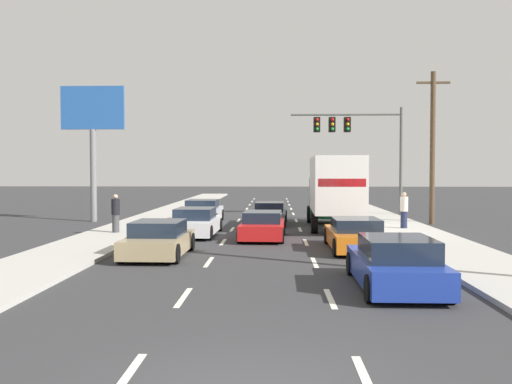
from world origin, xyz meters
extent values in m
plane|color=#333335|center=(0.00, 25.00, 0.00)|extent=(140.00, 140.00, 0.00)
cube|color=#B2AFA8|center=(6.77, 20.00, 0.07)|extent=(3.04, 80.00, 0.14)
cube|color=#B2AFA8|center=(-6.77, 20.00, 0.07)|extent=(3.04, 80.00, 0.14)
cube|color=silver|center=(-1.70, 0.72, 0.00)|extent=(0.14, 2.00, 0.01)
cube|color=silver|center=(-1.70, 5.72, 0.00)|extent=(0.14, 2.00, 0.01)
cube|color=silver|center=(-1.70, 10.72, 0.00)|extent=(0.14, 2.00, 0.01)
cube|color=silver|center=(-1.70, 15.72, 0.00)|extent=(0.14, 2.00, 0.01)
cube|color=silver|center=(-1.70, 20.72, 0.00)|extent=(0.14, 2.00, 0.01)
cube|color=silver|center=(-1.70, 25.72, 0.00)|extent=(0.14, 2.00, 0.01)
cube|color=silver|center=(-1.70, 30.72, 0.00)|extent=(0.14, 2.00, 0.01)
cube|color=silver|center=(-1.70, 35.72, 0.00)|extent=(0.14, 2.00, 0.01)
cube|color=silver|center=(-1.70, 40.72, 0.00)|extent=(0.14, 2.00, 0.01)
cube|color=silver|center=(-1.70, 45.72, 0.00)|extent=(0.14, 2.00, 0.01)
cube|color=silver|center=(-1.70, 50.72, 0.00)|extent=(0.14, 2.00, 0.01)
cube|color=silver|center=(1.70, 0.72, 0.00)|extent=(0.14, 2.00, 0.01)
cube|color=silver|center=(1.70, 5.72, 0.00)|extent=(0.14, 2.00, 0.01)
cube|color=silver|center=(1.70, 10.72, 0.00)|extent=(0.14, 2.00, 0.01)
cube|color=silver|center=(1.70, 15.72, 0.00)|extent=(0.14, 2.00, 0.01)
cube|color=silver|center=(1.70, 20.72, 0.00)|extent=(0.14, 2.00, 0.01)
cube|color=silver|center=(1.70, 25.72, 0.00)|extent=(0.14, 2.00, 0.01)
cube|color=silver|center=(1.70, 30.72, 0.00)|extent=(0.14, 2.00, 0.01)
cube|color=silver|center=(1.70, 35.72, 0.00)|extent=(0.14, 2.00, 0.01)
cube|color=silver|center=(1.70, 40.72, 0.00)|extent=(0.14, 2.00, 0.01)
cube|color=silver|center=(1.70, 45.72, 0.00)|extent=(0.14, 2.00, 0.01)
cube|color=silver|center=(1.70, 50.72, 0.00)|extent=(0.14, 2.00, 0.01)
cube|color=#B7BABF|center=(-3.64, 24.35, 0.48)|extent=(1.95, 4.22, 0.69)
cube|color=#192333|center=(-3.64, 24.14, 1.07)|extent=(1.69, 2.01, 0.48)
cylinder|color=black|center=(-4.50, 25.91, 0.32)|extent=(0.23, 0.64, 0.64)
cylinder|color=black|center=(-2.73, 25.88, 0.32)|extent=(0.23, 0.64, 0.64)
cylinder|color=black|center=(-4.55, 22.82, 0.32)|extent=(0.23, 0.64, 0.64)
cylinder|color=black|center=(-2.78, 22.79, 0.32)|extent=(0.23, 0.64, 0.64)
cube|color=white|center=(-3.16, 18.06, 0.45)|extent=(1.96, 4.66, 0.62)
cube|color=#192333|center=(-3.17, 17.90, 1.01)|extent=(1.69, 2.20, 0.50)
cylinder|color=black|center=(-4.00, 19.84, 0.32)|extent=(0.23, 0.64, 0.64)
cylinder|color=black|center=(-2.25, 19.81, 0.32)|extent=(0.23, 0.64, 0.64)
cylinder|color=black|center=(-4.07, 16.32, 0.32)|extent=(0.23, 0.64, 0.64)
cylinder|color=black|center=(-2.32, 16.28, 0.32)|extent=(0.23, 0.64, 0.64)
cube|color=tan|center=(-3.56, 11.85, 0.44)|extent=(1.91, 4.14, 0.59)
cube|color=#192333|center=(-3.56, 11.83, 0.98)|extent=(1.66, 2.05, 0.50)
cylinder|color=black|center=(-4.42, 13.36, 0.32)|extent=(0.23, 0.64, 0.64)
cylinder|color=black|center=(-2.67, 13.34, 0.32)|extent=(0.23, 0.64, 0.64)
cylinder|color=black|center=(-4.45, 10.35, 0.32)|extent=(0.23, 0.64, 0.64)
cylinder|color=black|center=(-2.71, 10.33, 0.32)|extent=(0.23, 0.64, 0.64)
cube|color=slate|center=(0.17, 23.48, 0.44)|extent=(1.88, 4.41, 0.60)
cube|color=#192333|center=(0.16, 23.37, 0.98)|extent=(1.59, 2.15, 0.48)
cylinder|color=black|center=(-0.57, 25.14, 0.32)|extent=(0.24, 0.65, 0.64)
cylinder|color=black|center=(1.03, 25.08, 0.32)|extent=(0.24, 0.65, 0.64)
cylinder|color=black|center=(-0.69, 21.89, 0.32)|extent=(0.24, 0.65, 0.64)
cylinder|color=black|center=(0.91, 21.83, 0.32)|extent=(0.24, 0.65, 0.64)
cube|color=red|center=(-0.09, 16.86, 0.44)|extent=(1.94, 4.26, 0.60)
cube|color=#192333|center=(-0.09, 16.71, 0.97)|extent=(1.65, 2.20, 0.46)
cylinder|color=black|center=(-0.86, 18.44, 0.32)|extent=(0.24, 0.65, 0.64)
cylinder|color=black|center=(0.80, 18.38, 0.32)|extent=(0.24, 0.65, 0.64)
cylinder|color=black|center=(-0.97, 15.34, 0.32)|extent=(0.24, 0.65, 0.64)
cylinder|color=black|center=(0.69, 15.28, 0.32)|extent=(0.24, 0.65, 0.64)
cube|color=white|center=(3.42, 20.21, 2.28)|extent=(2.45, 6.01, 2.67)
cube|color=red|center=(3.35, 17.25, 2.42)|extent=(2.08, 0.09, 0.36)
cube|color=#196B38|center=(3.51, 24.25, 1.41)|extent=(2.27, 2.17, 2.22)
cylinder|color=black|center=(2.41, 24.27, 0.48)|extent=(0.32, 0.97, 0.96)
cylinder|color=black|center=(4.62, 24.22, 0.48)|extent=(0.32, 0.97, 0.96)
cylinder|color=black|center=(2.28, 19.04, 0.48)|extent=(0.32, 0.97, 0.96)
cylinder|color=black|center=(4.50, 18.99, 0.48)|extent=(0.32, 0.97, 0.96)
cube|color=orange|center=(3.42, 13.64, 0.44)|extent=(1.90, 4.55, 0.59)
cube|color=#192333|center=(3.41, 13.49, 0.96)|extent=(1.66, 2.12, 0.46)
cylinder|color=black|center=(2.54, 15.37, 0.32)|extent=(0.22, 0.64, 0.64)
cylinder|color=black|center=(4.30, 15.36, 0.32)|extent=(0.22, 0.64, 0.64)
cylinder|color=black|center=(2.53, 11.92, 0.32)|extent=(0.22, 0.64, 0.64)
cylinder|color=black|center=(4.29, 11.91, 0.32)|extent=(0.22, 0.64, 0.64)
cube|color=#1E389E|center=(3.44, 6.98, 0.46)|extent=(1.91, 4.47, 0.64)
cube|color=#192333|center=(3.44, 6.63, 1.05)|extent=(1.66, 2.21, 0.53)
cylinder|color=black|center=(2.58, 8.66, 0.32)|extent=(0.23, 0.64, 0.64)
cylinder|color=black|center=(4.33, 8.65, 0.32)|extent=(0.23, 0.64, 0.64)
cylinder|color=black|center=(2.55, 5.31, 0.32)|extent=(0.23, 0.64, 0.64)
cylinder|color=black|center=(4.30, 5.30, 0.32)|extent=(0.23, 0.64, 0.64)
cylinder|color=#595B56|center=(8.55, 29.03, 3.50)|extent=(0.20, 0.20, 7.00)
cylinder|color=#595B56|center=(5.00, 29.03, 6.55)|extent=(7.09, 0.14, 0.14)
cube|color=black|center=(5.09, 29.03, 5.90)|extent=(0.40, 0.56, 0.95)
sphere|color=red|center=(5.09, 28.72, 6.20)|extent=(0.20, 0.20, 0.20)
sphere|color=orange|center=(5.09, 28.72, 5.90)|extent=(0.20, 0.20, 0.20)
sphere|color=green|center=(5.09, 28.72, 5.60)|extent=(0.20, 0.20, 0.20)
cube|color=black|center=(4.12, 29.03, 5.90)|extent=(0.40, 0.56, 0.95)
sphere|color=red|center=(4.12, 28.72, 6.20)|extent=(0.20, 0.20, 0.20)
sphere|color=orange|center=(4.12, 28.72, 5.90)|extent=(0.20, 0.20, 0.20)
sphere|color=green|center=(4.12, 28.72, 5.60)|extent=(0.20, 0.20, 0.20)
cube|color=black|center=(3.14, 29.03, 5.90)|extent=(0.40, 0.56, 0.95)
sphere|color=red|center=(3.14, 28.72, 6.20)|extent=(0.20, 0.20, 0.20)
sphere|color=orange|center=(3.14, 28.72, 5.90)|extent=(0.20, 0.20, 0.20)
sphere|color=green|center=(3.14, 28.72, 5.60)|extent=(0.20, 0.20, 0.20)
cylinder|color=brown|center=(9.04, 23.68, 4.16)|extent=(0.28, 0.28, 8.32)
cube|color=brown|center=(9.04, 23.68, 7.72)|extent=(1.80, 0.12, 0.12)
cylinder|color=slate|center=(-10.03, 24.71, 2.66)|extent=(0.36, 0.36, 5.31)
cube|color=#2659A5|center=(-10.03, 24.71, 6.55)|extent=(3.65, 0.20, 2.47)
cylinder|color=#3F3F42|center=(-6.79, 17.92, 0.54)|extent=(0.32, 0.32, 0.81)
cylinder|color=black|center=(-6.79, 17.92, 1.30)|extent=(0.38, 0.38, 0.71)
sphere|color=tan|center=(-6.79, 17.92, 1.76)|extent=(0.22, 0.22, 0.22)
cylinder|color=#1E233F|center=(6.74, 20.26, 0.55)|extent=(0.32, 0.32, 0.82)
cylinder|color=beige|center=(6.74, 20.26, 1.32)|extent=(0.38, 0.38, 0.72)
sphere|color=tan|center=(6.74, 20.26, 1.78)|extent=(0.22, 0.22, 0.22)
camera|label=1|loc=(0.41, -7.04, 2.95)|focal=39.08mm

